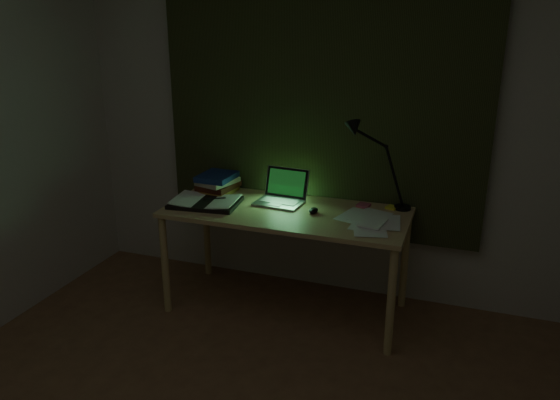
# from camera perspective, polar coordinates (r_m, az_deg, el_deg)

# --- Properties ---
(wall_back) EXTENTS (3.50, 0.00, 2.50)m
(wall_back) POSITION_cam_1_polar(r_m,az_deg,el_deg) (3.73, 4.30, 8.63)
(wall_back) COLOR beige
(wall_back) RESTS_ON ground
(curtain) EXTENTS (2.20, 0.06, 2.00)m
(curtain) POSITION_cam_1_polar(r_m,az_deg,el_deg) (3.67, 4.21, 11.61)
(curtain) COLOR #2B3118
(curtain) RESTS_ON wall_back
(desk) EXTENTS (1.56, 0.68, 0.71)m
(desk) POSITION_cam_1_polar(r_m,az_deg,el_deg) (3.65, 0.64, -6.34)
(desk) COLOR tan
(desk) RESTS_ON floor
(laptop) EXTENTS (0.33, 0.37, 0.22)m
(laptop) POSITION_cam_1_polar(r_m,az_deg,el_deg) (3.59, -0.15, 1.22)
(laptop) COLOR #A7A7AC
(laptop) RESTS_ON desk
(open_textbook) EXTENTS (0.47, 0.36, 0.04)m
(open_textbook) POSITION_cam_1_polar(r_m,az_deg,el_deg) (3.65, -7.78, -0.19)
(open_textbook) COLOR white
(open_textbook) RESTS_ON desk
(book_stack) EXTENTS (0.25, 0.29, 0.14)m
(book_stack) POSITION_cam_1_polar(r_m,az_deg,el_deg) (3.86, -6.40, 1.78)
(book_stack) COLOR white
(book_stack) RESTS_ON desk
(loose_papers) EXTENTS (0.39, 0.40, 0.02)m
(loose_papers) POSITION_cam_1_polar(r_m,az_deg,el_deg) (3.34, 8.95, -2.23)
(loose_papers) COLOR white
(loose_papers) RESTS_ON desk
(mouse) EXTENTS (0.06, 0.09, 0.03)m
(mouse) POSITION_cam_1_polar(r_m,az_deg,el_deg) (3.46, 3.52, -1.11)
(mouse) COLOR black
(mouse) RESTS_ON desk
(sticky_yellow) EXTENTS (0.09, 0.09, 0.01)m
(sticky_yellow) POSITION_cam_1_polar(r_m,az_deg,el_deg) (3.61, 11.63, -0.76)
(sticky_yellow) COLOR #F7F434
(sticky_yellow) RESTS_ON desk
(sticky_pink) EXTENTS (0.09, 0.09, 0.02)m
(sticky_pink) POSITION_cam_1_polar(r_m,az_deg,el_deg) (3.62, 8.72, -0.55)
(sticky_pink) COLOR #C84D6D
(sticky_pink) RESTS_ON desk
(desk_lamp) EXTENTS (0.42, 0.35, 0.58)m
(desk_lamp) POSITION_cam_1_polar(r_m,az_deg,el_deg) (3.54, 13.00, 3.48)
(desk_lamp) COLOR black
(desk_lamp) RESTS_ON desk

